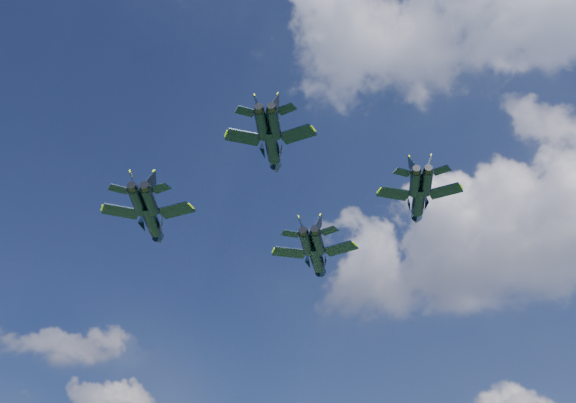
{
  "coord_description": "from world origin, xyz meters",
  "views": [
    {
      "loc": [
        35.56,
        -74.47,
        13.5
      ],
      "look_at": [
        -6.36,
        -2.76,
        65.83
      ],
      "focal_mm": 45.0,
      "sensor_mm": 36.0,
      "label": 1
    }
  ],
  "objects_px": {
    "jet_lead": "(317,258)",
    "jet_slot": "(272,147)",
    "jet_right": "(418,201)",
    "jet_left": "(152,220)"
  },
  "relations": [
    {
      "from": "jet_right",
      "to": "jet_slot",
      "type": "relative_size",
      "value": 1.04
    },
    {
      "from": "jet_right",
      "to": "jet_slot",
      "type": "bearing_deg",
      "value": -142.45
    },
    {
      "from": "jet_lead",
      "to": "jet_left",
      "type": "relative_size",
      "value": 1.07
    },
    {
      "from": "jet_left",
      "to": "jet_slot",
      "type": "bearing_deg",
      "value": -45.32
    },
    {
      "from": "jet_left",
      "to": "jet_right",
      "type": "bearing_deg",
      "value": -8.4
    },
    {
      "from": "jet_lead",
      "to": "jet_slot",
      "type": "bearing_deg",
      "value": -91.6
    },
    {
      "from": "jet_slot",
      "to": "jet_left",
      "type": "bearing_deg",
      "value": 137.73
    },
    {
      "from": "jet_lead",
      "to": "jet_right",
      "type": "height_order",
      "value": "jet_lead"
    },
    {
      "from": "jet_lead",
      "to": "jet_slot",
      "type": "distance_m",
      "value": 34.93
    },
    {
      "from": "jet_left",
      "to": "jet_slot",
      "type": "height_order",
      "value": "jet_left"
    }
  ]
}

